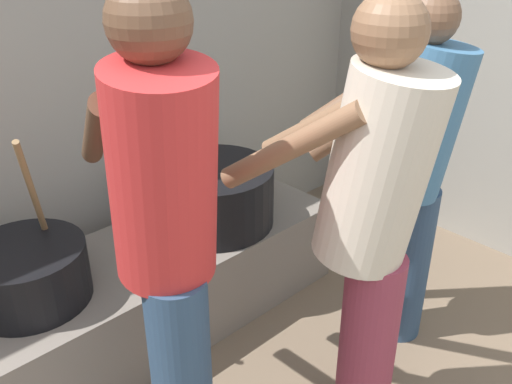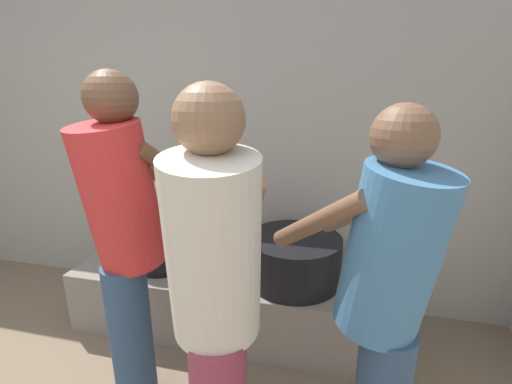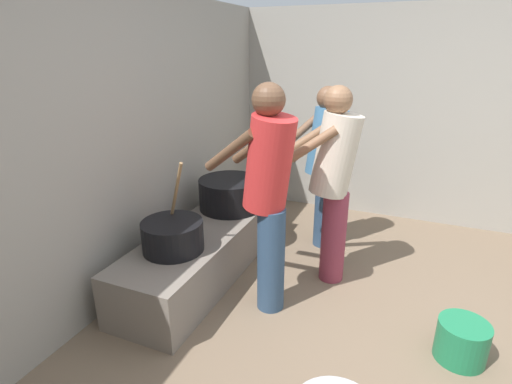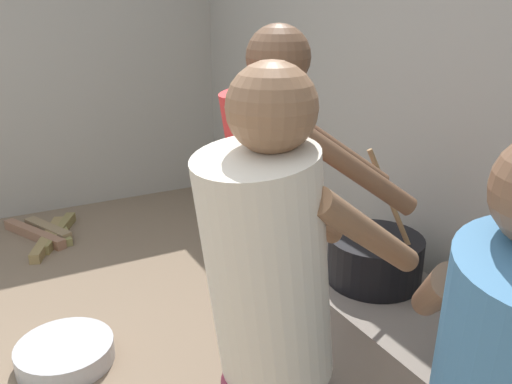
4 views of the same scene
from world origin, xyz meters
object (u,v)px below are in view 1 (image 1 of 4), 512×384
cooking_pot_secondary (213,195)px  cooking_pot_main (28,273)px  cook_in_red_shirt (167,231)px  cook_in_cream_shirt (372,217)px  cook_in_blue_shirt (413,160)px

cooking_pot_secondary → cooking_pot_main: bearing=178.1°
cook_in_red_shirt → cook_in_cream_shirt: bearing=-31.4°
cook_in_cream_shirt → cook_in_blue_shirt: 0.60m
cooking_pot_main → cook_in_red_shirt: size_ratio=0.41×
cook_in_red_shirt → cook_in_blue_shirt: (1.10, -0.13, -0.07)m
cook_in_blue_shirt → cook_in_cream_shirt: bearing=-160.4°
cooking_pot_secondary → cook_in_red_shirt: size_ratio=0.35×
cooking_pot_main → cook_in_cream_shirt: bearing=-53.7°
cook_in_red_shirt → cook_in_cream_shirt: (0.54, -0.33, -0.03)m
cooking_pot_main → cook_in_red_shirt: bearing=-73.8°
cook_in_red_shirt → cooking_pot_secondary: bearing=43.0°
cooking_pot_secondary → cook_in_cream_shirt: cook_in_cream_shirt is taller
cook_in_cream_shirt → cooking_pot_main: bearing=126.3°
cooking_pot_secondary → cook_in_cream_shirt: 1.05m
cooking_pot_secondary → cook_in_cream_shirt: size_ratio=0.36×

